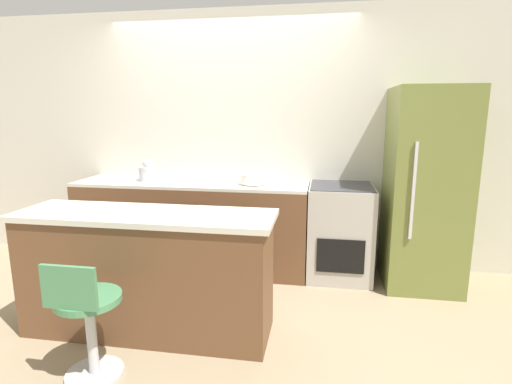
{
  "coord_description": "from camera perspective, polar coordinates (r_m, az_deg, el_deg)",
  "views": [
    {
      "loc": [
        0.94,
        -3.46,
        1.59
      ],
      "look_at": [
        0.41,
        -0.29,
        0.94
      ],
      "focal_mm": 28.0,
      "sensor_mm": 36.0,
      "label": 1
    }
  ],
  "objects": [
    {
      "name": "kitchen_island",
      "position": [
        3.04,
        -15.23,
        -11.02
      ],
      "size": [
        1.84,
        0.55,
        0.9
      ],
      "color": "brown",
      "rests_on": "ground_plane"
    },
    {
      "name": "mixing_bowl",
      "position": [
        3.85,
        -0.43,
        1.92
      ],
      "size": [
        0.25,
        0.25,
        0.1
      ],
      "color": "white",
      "rests_on": "back_counter"
    },
    {
      "name": "kettle",
      "position": [
        4.17,
        -15.16,
        2.79
      ],
      "size": [
        0.18,
        0.18,
        0.22
      ],
      "color": "silver",
      "rests_on": "back_counter"
    },
    {
      "name": "ground_plane",
      "position": [
        3.92,
        -5.37,
        -12.53
      ],
      "size": [
        14.0,
        14.0,
        0.0
      ],
      "primitive_type": "plane",
      "color": "#998466"
    },
    {
      "name": "oven_range",
      "position": [
        3.96,
        11.88,
        -5.53
      ],
      "size": [
        0.6,
        0.63,
        0.9
      ],
      "color": "#B7B2A8",
      "rests_on": "ground_plane"
    },
    {
      "name": "stool_chair",
      "position": [
        2.66,
        -22.93,
        -16.6
      ],
      "size": [
        0.38,
        0.38,
        0.78
      ],
      "color": "#B7B7BC",
      "rests_on": "ground_plane"
    },
    {
      "name": "wall_back",
      "position": [
        4.25,
        -3.36,
        7.51
      ],
      "size": [
        8.0,
        0.06,
        2.6
      ],
      "color": "beige",
      "rests_on": "ground_plane"
    },
    {
      "name": "refrigerator",
      "position": [
        3.91,
        22.97,
        0.4
      ],
      "size": [
        0.65,
        0.74,
        1.8
      ],
      "color": "olive",
      "rests_on": "ground_plane"
    },
    {
      "name": "back_counter",
      "position": [
        4.16,
        -9.01,
        -4.62
      ],
      "size": [
        2.34,
        0.62,
        0.9
      ],
      "color": "brown",
      "rests_on": "ground_plane"
    }
  ]
}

